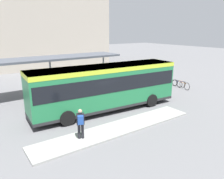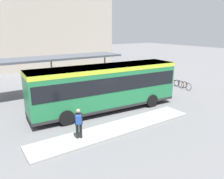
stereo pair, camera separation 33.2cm
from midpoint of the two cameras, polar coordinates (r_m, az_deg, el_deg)
name	(u,v)px [view 1 (the left image)]	position (r m, az deg, el deg)	size (l,w,h in m)	color
ground_plane	(106,110)	(16.45, -2.16, -5.33)	(120.00, 120.00, 0.00)	slate
curb_island	(118,128)	(13.40, 0.95, -10.10)	(10.67, 1.80, 0.12)	#9E9E99
city_bus	(106,85)	(15.86, -2.20, 1.22)	(11.17, 3.20, 3.33)	#237A47
pedestrian_waiting	(81,122)	(11.84, -9.02, -8.43)	(0.50, 0.53, 1.68)	#232328
bicycle_orange	(183,85)	(23.13, 17.71, 1.09)	(0.48, 1.76, 0.76)	black
bicycle_blue	(179,83)	(23.94, 16.64, 1.54)	(0.48, 1.53, 0.67)	black
bicycle_black	(171,82)	(24.38, 14.90, 1.96)	(0.48, 1.61, 0.70)	black
station_shelter	(50,59)	(20.70, -16.45, 7.68)	(13.54, 3.12, 3.39)	#4C515B
potted_planter_near_shelter	(86,90)	(19.31, -7.28, -0.21)	(0.72, 0.72, 1.24)	slate
potted_planter_far_side	(36,98)	(18.39, -19.61, -2.09)	(0.71, 0.71, 1.10)	slate
station_building	(37,16)	(39.50, -19.24, 17.73)	(20.35, 11.86, 15.87)	#B2A899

